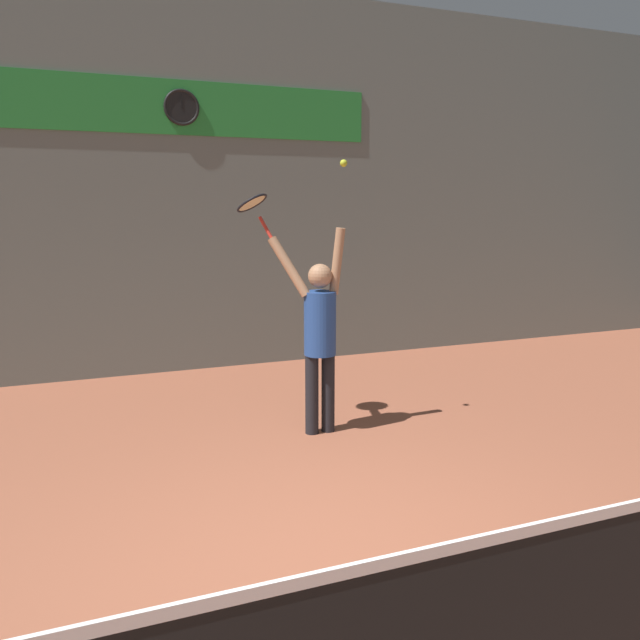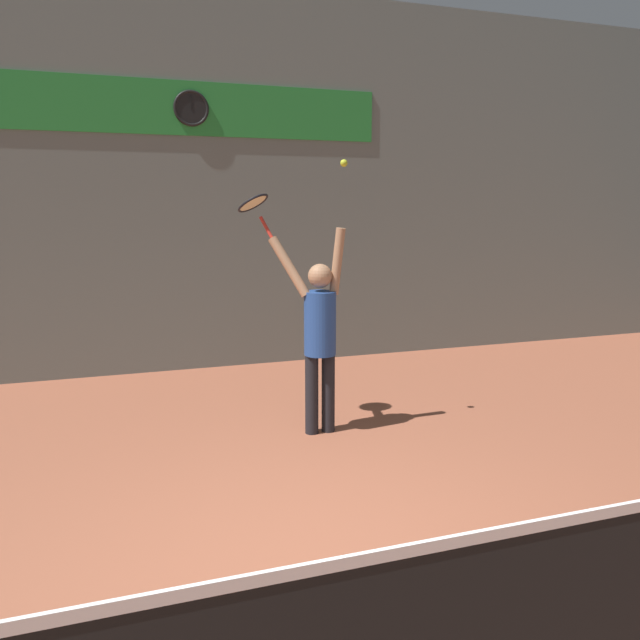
{
  "view_description": "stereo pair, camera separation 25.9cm",
  "coord_description": "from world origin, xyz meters",
  "px_view_note": "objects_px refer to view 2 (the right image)",
  "views": [
    {
      "loc": [
        -1.34,
        -3.03,
        2.19
      ],
      "look_at": [
        0.79,
        2.44,
        1.13
      ],
      "focal_mm": 35.0,
      "sensor_mm": 36.0,
      "label": 1
    },
    {
      "loc": [
        -1.09,
        -3.12,
        2.19
      ],
      "look_at": [
        0.79,
        2.44,
        1.13
      ],
      "focal_mm": 35.0,
      "sensor_mm": 36.0,
      "label": 2
    }
  ],
  "objects_px": {
    "scoreboard_clock": "(191,108)",
    "tennis_ball": "(344,163)",
    "tennis_player": "(319,330)",
    "tennis_racket": "(254,205)"
  },
  "relations": [
    {
      "from": "scoreboard_clock",
      "to": "tennis_ball",
      "type": "relative_size",
      "value": 6.67
    },
    {
      "from": "tennis_player",
      "to": "tennis_ball",
      "type": "height_order",
      "value": "tennis_ball"
    },
    {
      "from": "scoreboard_clock",
      "to": "tennis_ball",
      "type": "height_order",
      "value": "scoreboard_clock"
    },
    {
      "from": "tennis_player",
      "to": "tennis_racket",
      "type": "bearing_deg",
      "value": 147.83
    },
    {
      "from": "tennis_player",
      "to": "tennis_ball",
      "type": "relative_size",
      "value": 29.53
    },
    {
      "from": "tennis_ball",
      "to": "tennis_player",
      "type": "bearing_deg",
      "value": 171.4
    },
    {
      "from": "scoreboard_clock",
      "to": "tennis_racket",
      "type": "relative_size",
      "value": 1.05
    },
    {
      "from": "scoreboard_clock",
      "to": "tennis_player",
      "type": "distance_m",
      "value": 3.8
    },
    {
      "from": "scoreboard_clock",
      "to": "tennis_player",
      "type": "xyz_separation_m",
      "value": [
        0.77,
        -2.84,
        -2.41
      ]
    },
    {
      "from": "tennis_player",
      "to": "tennis_racket",
      "type": "relative_size",
      "value": 4.63
    }
  ]
}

